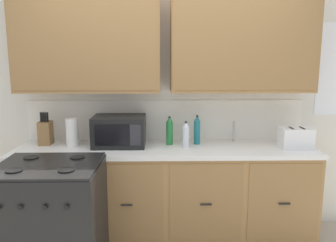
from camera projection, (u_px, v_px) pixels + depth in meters
wall_unit at (166, 66)px, 3.27m from camera, size 3.92×0.40×2.41m
counter_run at (166, 192)px, 3.28m from camera, size 2.75×0.64×0.90m
stove_range at (51, 223)px, 2.65m from camera, size 0.76×0.68×0.95m
microwave at (119, 131)px, 3.24m from camera, size 0.48×0.37×0.28m
toaster at (296, 138)px, 3.14m from camera, size 0.28×0.18×0.19m
knife_block at (46, 132)px, 3.29m from camera, size 0.11×0.14×0.31m
sink_faucet at (234, 131)px, 3.41m from camera, size 0.02×0.02×0.20m
paper_towel_roll at (72, 132)px, 3.23m from camera, size 0.12×0.12×0.26m
bottle_green at (170, 131)px, 3.28m from camera, size 0.06×0.06×0.27m
bottle_teal at (197, 130)px, 3.30m from camera, size 0.06×0.06×0.28m
bottle_clear at (186, 135)px, 3.18m from camera, size 0.06×0.06×0.24m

